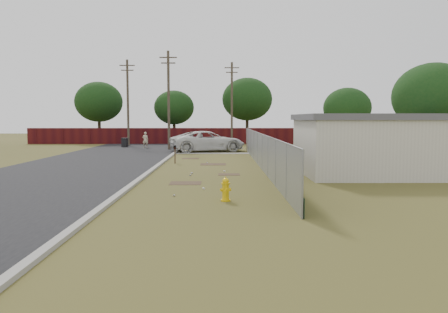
{
  "coord_description": "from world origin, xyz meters",
  "views": [
    {
      "loc": [
        0.77,
        -24.27,
        2.88
      ],
      "look_at": [
        0.92,
        -3.92,
        1.1
      ],
      "focal_mm": 35.0,
      "sensor_mm": 36.0,
      "label": 1
    }
  ],
  "objects_px": {
    "mailbox": "(175,149)",
    "fire_hydrant": "(226,190)",
    "trash_bin": "(125,142)",
    "pickup_truck": "(208,141)",
    "pedestrian": "(145,140)"
  },
  "relations": [
    {
      "from": "mailbox",
      "to": "pickup_truck",
      "type": "height_order",
      "value": "pickup_truck"
    },
    {
      "from": "pedestrian",
      "to": "trash_bin",
      "type": "bearing_deg",
      "value": -27.0
    },
    {
      "from": "fire_hydrant",
      "to": "mailbox",
      "type": "distance_m",
      "value": 13.28
    },
    {
      "from": "mailbox",
      "to": "fire_hydrant",
      "type": "bearing_deg",
      "value": -76.43
    },
    {
      "from": "fire_hydrant",
      "to": "mailbox",
      "type": "height_order",
      "value": "mailbox"
    },
    {
      "from": "mailbox",
      "to": "pedestrian",
      "type": "distance_m",
      "value": 15.38
    },
    {
      "from": "pedestrian",
      "to": "trash_bin",
      "type": "height_order",
      "value": "pedestrian"
    },
    {
      "from": "pickup_truck",
      "to": "pedestrian",
      "type": "bearing_deg",
      "value": 33.44
    },
    {
      "from": "fire_hydrant",
      "to": "mailbox",
      "type": "relative_size",
      "value": 0.72
    },
    {
      "from": "pedestrian",
      "to": "trash_bin",
      "type": "xyz_separation_m",
      "value": [
        -2.32,
        1.36,
        -0.32
      ]
    },
    {
      "from": "pickup_truck",
      "to": "trash_bin",
      "type": "height_order",
      "value": "pickup_truck"
    },
    {
      "from": "fire_hydrant",
      "to": "trash_bin",
      "type": "relative_size",
      "value": 0.93
    },
    {
      "from": "pickup_truck",
      "to": "mailbox",
      "type": "bearing_deg",
      "value": 150.44
    },
    {
      "from": "fire_hydrant",
      "to": "pedestrian",
      "type": "height_order",
      "value": "pedestrian"
    },
    {
      "from": "pickup_truck",
      "to": "pedestrian",
      "type": "xyz_separation_m",
      "value": [
        -6.24,
        4.76,
        -0.11
      ]
    }
  ]
}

